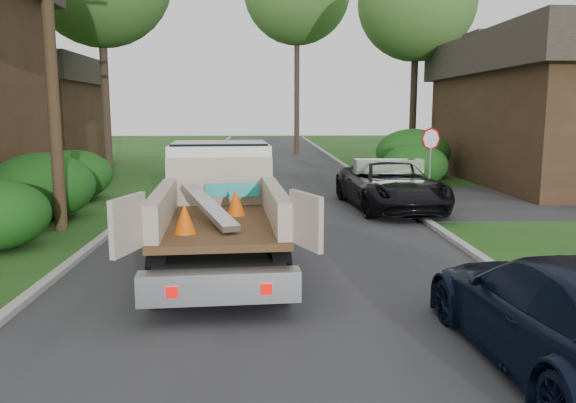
# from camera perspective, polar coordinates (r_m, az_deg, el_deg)

# --- Properties ---
(ground) EXTENTS (120.00, 120.00, 0.00)m
(ground) POSITION_cam_1_polar(r_m,az_deg,el_deg) (9.81, -0.62, -8.69)
(ground) COLOR #184413
(ground) RESTS_ON ground
(road) EXTENTS (8.00, 90.00, 0.02)m
(road) POSITION_cam_1_polar(r_m,az_deg,el_deg) (19.57, -1.56, 0.36)
(road) COLOR #28282B
(road) RESTS_ON ground
(curb_left) EXTENTS (0.20, 90.00, 0.12)m
(curb_left) POSITION_cam_1_polar(r_m,az_deg,el_deg) (19.92, -13.44, 0.43)
(curb_left) COLOR #9E9E99
(curb_left) RESTS_ON ground
(curb_right) EXTENTS (0.20, 90.00, 0.12)m
(curb_right) POSITION_cam_1_polar(r_m,az_deg,el_deg) (20.04, 10.24, 0.59)
(curb_right) COLOR #9E9E99
(curb_right) RESTS_ON ground
(stop_sign) EXTENTS (0.71, 0.32, 2.48)m
(stop_sign) POSITION_cam_1_polar(r_m,az_deg,el_deg) (19.18, 14.26, 5.23)
(stop_sign) COLOR slate
(stop_sign) RESTS_ON ground
(utility_pole) EXTENTS (2.42, 1.25, 10.00)m
(utility_pole) POSITION_cam_1_polar(r_m,az_deg,el_deg) (15.37, -23.15, 16.57)
(utility_pole) COLOR #382619
(utility_pole) RESTS_ON ground
(house_left_far) EXTENTS (7.56, 7.56, 6.00)m
(house_left_far) POSITION_cam_1_polar(r_m,az_deg,el_deg) (34.00, -25.60, 8.38)
(house_left_far) COLOR #372516
(house_left_far) RESTS_ON ground
(hedge_left_b) EXTENTS (2.86, 2.86, 1.87)m
(hedge_left_b) POSITION_cam_1_polar(r_m,az_deg,el_deg) (17.13, -23.68, 1.46)
(hedge_left_b) COLOR #0E3D10
(hedge_left_b) RESTS_ON ground
(hedge_left_c) EXTENTS (2.60, 2.60, 1.70)m
(hedge_left_c) POSITION_cam_1_polar(r_m,az_deg,el_deg) (20.51, -20.95, 2.54)
(hedge_left_c) COLOR #0E3D10
(hedge_left_c) RESTS_ON ground
(hedge_right_a) EXTENTS (2.60, 2.60, 1.70)m
(hedge_right_a) POSITION_cam_1_polar(r_m,az_deg,el_deg) (23.25, 12.78, 3.64)
(hedge_right_a) COLOR #0E3D10
(hedge_right_a) RESTS_ON ground
(hedge_right_b) EXTENTS (3.38, 3.38, 2.21)m
(hedge_right_b) POSITION_cam_1_polar(r_m,az_deg,el_deg) (26.30, 12.57, 4.83)
(hedge_right_b) COLOR #0E3D10
(hedge_right_b) RESTS_ON ground
(tree_right_far) EXTENTS (6.00, 6.00, 11.50)m
(tree_right_far) POSITION_cam_1_polar(r_m,az_deg,el_deg) (30.84, 12.96, 19.19)
(tree_right_far) COLOR #2D2119
(tree_right_far) RESTS_ON ground
(flatbed_truck) EXTENTS (2.97, 6.30, 2.33)m
(flatbed_truck) POSITION_cam_1_polar(r_m,az_deg,el_deg) (11.66, -6.93, 0.51)
(flatbed_truck) COLOR black
(flatbed_truck) RESTS_ON ground
(black_pickup) EXTENTS (2.91, 5.53, 1.48)m
(black_pickup) POSITION_cam_1_polar(r_m,az_deg,el_deg) (17.60, 10.36, 1.64)
(black_pickup) COLOR black
(black_pickup) RESTS_ON ground
(navy_suv) EXTENTS (2.14, 4.84, 1.38)m
(navy_suv) POSITION_cam_1_polar(r_m,az_deg,el_deg) (7.36, 26.41, -10.19)
(navy_suv) COLOR black
(navy_suv) RESTS_ON ground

